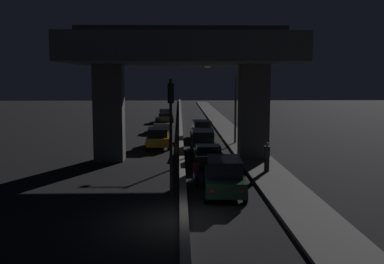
# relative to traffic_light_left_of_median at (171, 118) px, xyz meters

# --- Properties ---
(ground_plane) EXTENTS (200.00, 200.00, 0.00)m
(ground_plane) POSITION_rel_traffic_light_left_of_median_xyz_m (0.58, -3.68, -3.91)
(ground_plane) COLOR black
(median_divider) EXTENTS (0.35, 126.00, 0.41)m
(median_divider) POSITION_rel_traffic_light_left_of_median_xyz_m (0.58, 31.32, -3.71)
(median_divider) COLOR gray
(median_divider) RESTS_ON ground_plane
(sidewalk_right) EXTENTS (2.53, 126.00, 0.16)m
(sidewalk_right) POSITION_rel_traffic_light_left_of_median_xyz_m (5.84, 24.32, -3.83)
(sidewalk_right) COLOR #5B5956
(sidewalk_right) RESTS_ON ground_plane
(elevated_overpass) EXTENTS (14.94, 11.76, 9.45)m
(elevated_overpass) POSITION_rel_traffic_light_left_of_median_xyz_m (0.58, 10.19, 3.23)
(elevated_overpass) COLOR #5B5956
(elevated_overpass) RESTS_ON ground_plane
(traffic_light_left_of_median) EXTENTS (0.30, 0.49, 5.78)m
(traffic_light_left_of_median) POSITION_rel_traffic_light_left_of_median_xyz_m (0.00, 0.00, 0.00)
(traffic_light_left_of_median) COLOR black
(traffic_light_left_of_median) RESTS_ON ground_plane
(street_lamp) EXTENTS (2.82, 0.32, 7.05)m
(street_lamp) POSITION_rel_traffic_light_left_of_median_xyz_m (4.86, 17.54, 0.37)
(street_lamp) COLOR #2D2D30
(street_lamp) RESTS_ON ground_plane
(car_dark_green_lead) EXTENTS (2.22, 4.58, 1.85)m
(car_dark_green_lead) POSITION_rel_traffic_light_left_of_median_xyz_m (2.64, 0.48, -2.96)
(car_dark_green_lead) COLOR black
(car_dark_green_lead) RESTS_ON ground_plane
(car_dark_green_second) EXTENTS (2.03, 4.05, 1.37)m
(car_dark_green_second) POSITION_rel_traffic_light_left_of_median_xyz_m (2.33, 8.16, -3.21)
(car_dark_green_second) COLOR black
(car_dark_green_second) RESTS_ON ground_plane
(car_dark_green_third) EXTENTS (2.21, 4.56, 1.69)m
(car_dark_green_third) POSITION_rel_traffic_light_left_of_median_xyz_m (2.32, 13.90, -3.01)
(car_dark_green_third) COLOR black
(car_dark_green_third) RESTS_ON ground_plane
(car_taxi_yellow_fourth) EXTENTS (2.19, 4.22, 1.76)m
(car_taxi_yellow_fourth) POSITION_rel_traffic_light_left_of_median_xyz_m (2.60, 21.53, -3.02)
(car_taxi_yellow_fourth) COLOR gold
(car_taxi_yellow_fourth) RESTS_ON ground_plane
(car_taxi_yellow_lead_oncoming) EXTENTS (2.09, 4.45, 1.64)m
(car_taxi_yellow_lead_oncoming) POSITION_rel_traffic_light_left_of_median_xyz_m (-1.40, 16.00, -3.05)
(car_taxi_yellow_lead_oncoming) COLOR gold
(car_taxi_yellow_lead_oncoming) RESTS_ON ground_plane
(car_silver_second_oncoming) EXTENTS (1.98, 4.41, 1.51)m
(car_silver_second_oncoming) POSITION_rel_traffic_light_left_of_median_xyz_m (-1.40, 27.59, -3.12)
(car_silver_second_oncoming) COLOR gray
(car_silver_second_oncoming) RESTS_ON ground_plane
(car_dark_red_third_oncoming) EXTENTS (2.12, 4.02, 1.66)m
(car_dark_red_third_oncoming) POSITION_rel_traffic_light_left_of_median_xyz_m (-1.38, 38.64, -3.06)
(car_dark_red_third_oncoming) COLOR #591414
(car_dark_red_third_oncoming) RESTS_ON ground_plane
(motorcycle_blue_filtering_near) EXTENTS (0.34, 1.76, 1.49)m
(motorcycle_blue_filtering_near) POSITION_rel_traffic_light_left_of_median_xyz_m (1.31, 2.66, -3.28)
(motorcycle_blue_filtering_near) COLOR black
(motorcycle_blue_filtering_near) RESTS_ON ground_plane
(pedestrian_on_sidewalk) EXTENTS (0.37, 0.37, 1.78)m
(pedestrian_on_sidewalk) POSITION_rel_traffic_light_left_of_median_xyz_m (5.74, 5.36, -2.86)
(pedestrian_on_sidewalk) COLOR #2D261E
(pedestrian_on_sidewalk) RESTS_ON sidewalk_right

